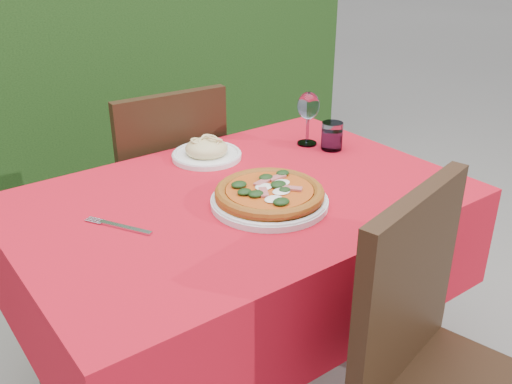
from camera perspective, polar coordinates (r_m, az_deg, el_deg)
hedge at (r=2.93m, az=-19.99°, el=13.46°), size 3.20×0.55×1.78m
dining_table at (r=1.70m, az=-1.56°, el=-4.81°), size 1.26×0.86×0.75m
chair_near at (r=1.42m, az=18.05°, el=-16.21°), size 0.51×0.51×0.94m
chair_far at (r=2.21m, az=-9.11°, el=0.39°), size 0.45×0.45×0.92m
pizza_plate at (r=1.55m, az=1.36°, el=-0.36°), size 0.34×0.34×0.06m
pasta_plate at (r=1.87m, az=-4.96°, el=4.07°), size 0.23×0.23×0.06m
water_glass at (r=1.95m, az=7.59°, el=5.44°), size 0.07×0.07×0.09m
wine_glass at (r=1.96m, az=5.26°, el=8.36°), size 0.08×0.08×0.19m
fork at (r=1.48m, az=-12.95°, el=-3.47°), size 0.13×0.20×0.01m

